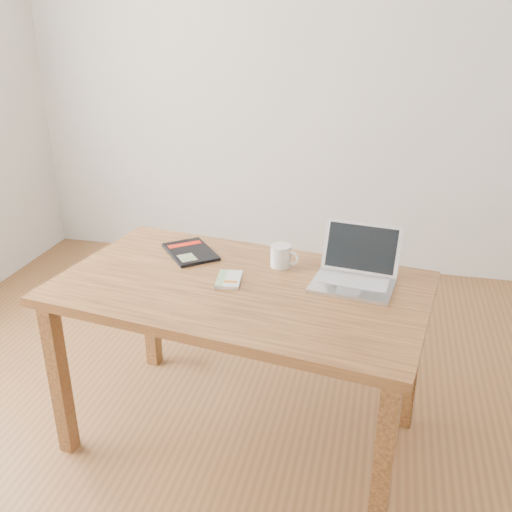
% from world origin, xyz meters
% --- Properties ---
extents(room, '(4.04, 4.04, 2.70)m').
position_xyz_m(room, '(-0.07, 0.00, 1.36)').
color(room, brown).
rests_on(room, ground).
extents(desk, '(1.55, 1.03, 0.75)m').
position_xyz_m(desk, '(0.02, 0.05, 0.66)').
color(desk, brown).
rests_on(desk, ground).
extents(white_guidebook, '(0.12, 0.17, 0.01)m').
position_xyz_m(white_guidebook, '(-0.03, 0.07, 0.76)').
color(white_guidebook, silver).
rests_on(white_guidebook, desk).
extents(black_guidebook, '(0.31, 0.32, 0.01)m').
position_xyz_m(black_guidebook, '(-0.27, 0.30, 0.76)').
color(black_guidebook, black).
rests_on(black_guidebook, desk).
extents(laptop, '(0.35, 0.33, 0.21)m').
position_xyz_m(laptop, '(0.46, 0.17, 0.79)').
color(laptop, silver).
rests_on(laptop, desk).
extents(coffee_mug, '(0.12, 0.09, 0.09)m').
position_xyz_m(coffee_mug, '(0.14, 0.25, 0.80)').
color(coffee_mug, white).
rests_on(coffee_mug, desk).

